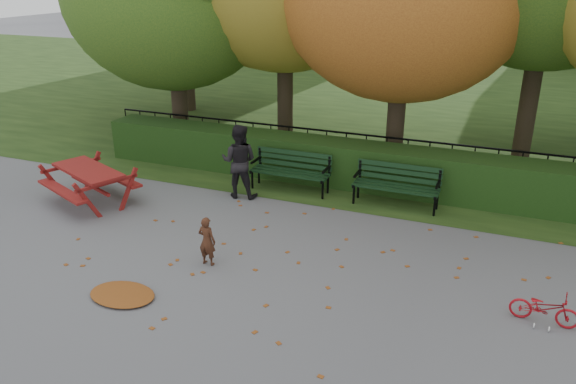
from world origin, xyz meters
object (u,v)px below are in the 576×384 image
at_px(child, 207,241).
at_px(adult, 239,161).
at_px(picnic_table, 89,176).
at_px(bicycle, 545,308).
at_px(bench_left, 291,168).
at_px(bench_right, 397,182).

distance_m(child, adult, 3.10).
bearing_deg(picnic_table, bicycle, 15.61).
height_order(bench_left, child, bench_left).
xyz_separation_m(picnic_table, child, (3.66, -1.42, -0.17)).
height_order(bench_right, picnic_table, bench_right).
distance_m(child, bicycle, 5.30).
bearing_deg(bench_right, adult, -166.36).
xyz_separation_m(bench_right, bicycle, (2.85, -3.47, -0.27)).
xyz_separation_m(bench_left, bicycle, (5.25, -3.47, -0.27)).
bearing_deg(bench_left, bicycle, -33.45).
bearing_deg(adult, bicycle, 146.99).
xyz_separation_m(bench_left, picnic_table, (-3.70, -2.34, 0.09)).
bearing_deg(bicycle, bench_right, 42.78).
bearing_deg(bench_left, adult, -138.39).
bearing_deg(child, bench_right, -120.49).
height_order(bench_left, adult, adult).
distance_m(bench_left, child, 3.76).
relative_size(bench_left, picnic_table, 0.80).
height_order(bench_left, bicycle, bench_left).
bearing_deg(child, bench_left, -88.11).
height_order(picnic_table, bicycle, picnic_table).
bearing_deg(picnic_table, bench_left, 55.11).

